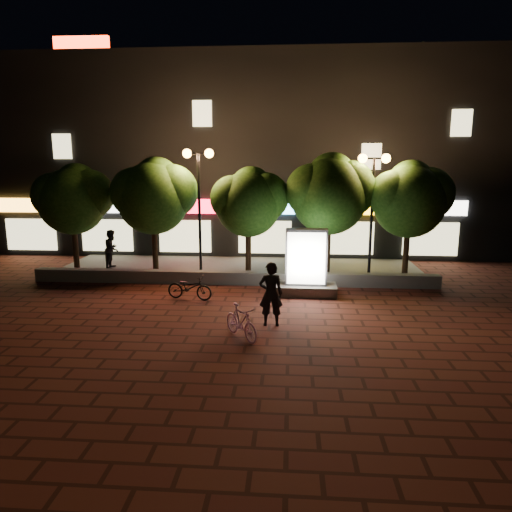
# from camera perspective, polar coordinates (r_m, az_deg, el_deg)

# --- Properties ---
(ground) EXTENTS (80.00, 80.00, 0.00)m
(ground) POSITION_cam_1_polar(r_m,az_deg,el_deg) (14.61, -4.83, -7.46)
(ground) COLOR #4F2218
(ground) RESTS_ON ground
(retaining_wall) EXTENTS (16.00, 0.45, 0.50)m
(retaining_wall) POSITION_cam_1_polar(r_m,az_deg,el_deg) (18.34, -2.89, -2.69)
(retaining_wall) COLOR #63615C
(retaining_wall) RESTS_ON ground
(sidewalk) EXTENTS (16.00, 5.00, 0.08)m
(sidewalk) POSITION_cam_1_polar(r_m,az_deg,el_deg) (20.81, -2.04, -1.58)
(sidewalk) COLOR #63615C
(sidewalk) RESTS_ON ground
(building_block) EXTENTS (28.00, 8.12, 11.30)m
(building_block) POSITION_cam_1_polar(r_m,az_deg,el_deg) (26.74, -0.59, 12.02)
(building_block) COLOR black
(building_block) RESTS_ON ground
(tree_far_left) EXTENTS (3.36, 2.80, 4.63)m
(tree_far_left) POSITION_cam_1_polar(r_m,az_deg,el_deg) (21.25, -21.54, 6.78)
(tree_far_left) COLOR black
(tree_far_left) RESTS_ON sidewalk
(tree_left) EXTENTS (3.60, 3.00, 4.89)m
(tree_left) POSITION_cam_1_polar(r_m,az_deg,el_deg) (19.98, -12.40, 7.50)
(tree_left) COLOR black
(tree_left) RESTS_ON sidewalk
(tree_mid) EXTENTS (3.24, 2.70, 4.50)m
(tree_mid) POSITION_cam_1_polar(r_m,az_deg,el_deg) (19.24, -0.80, 6.94)
(tree_mid) COLOR black
(tree_mid) RESTS_ON sidewalk
(tree_right) EXTENTS (3.72, 3.10, 5.07)m
(tree_right) POSITION_cam_1_polar(r_m,az_deg,el_deg) (19.22, 9.15, 7.84)
(tree_right) COLOR black
(tree_right) RESTS_ON sidewalk
(tree_far_right) EXTENTS (3.48, 2.90, 4.76)m
(tree_far_right) POSITION_cam_1_polar(r_m,az_deg,el_deg) (19.76, 18.48, 6.92)
(tree_far_right) COLOR black
(tree_far_right) RESTS_ON sidewalk
(street_lamp_left) EXTENTS (1.26, 0.36, 5.18)m
(street_lamp_left) POSITION_cam_1_polar(r_m,az_deg,el_deg) (19.23, -7.06, 9.28)
(street_lamp_left) COLOR black
(street_lamp_left) RESTS_ON sidewalk
(street_lamp_right) EXTENTS (1.26, 0.36, 4.98)m
(street_lamp_right) POSITION_cam_1_polar(r_m,az_deg,el_deg) (19.15, 14.21, 8.61)
(street_lamp_right) COLOR black
(street_lamp_right) RESTS_ON sidewalk
(ad_kiosk) EXTENTS (2.25, 1.15, 2.41)m
(ad_kiosk) POSITION_cam_1_polar(r_m,az_deg,el_deg) (16.81, 6.16, -1.52)
(ad_kiosk) COLOR #63615C
(ad_kiosk) RESTS_ON ground
(scooter_pink) EXTENTS (1.30, 1.50, 0.94)m
(scooter_pink) POSITION_cam_1_polar(r_m,az_deg,el_deg) (12.71, -1.86, -8.12)
(scooter_pink) COLOR #F6A6E4
(scooter_pink) RESTS_ON ground
(rider) EXTENTS (0.73, 0.51, 1.92)m
(rider) POSITION_cam_1_polar(r_m,az_deg,el_deg) (13.55, 1.84, -4.70)
(rider) COLOR black
(rider) RESTS_ON ground
(scooter_parked) EXTENTS (1.73, 0.88, 0.87)m
(scooter_parked) POSITION_cam_1_polar(r_m,az_deg,el_deg) (16.41, -8.17, -3.84)
(scooter_parked) COLOR black
(scooter_parked) RESTS_ON ground
(pedestrian) EXTENTS (0.66, 0.84, 1.72)m
(pedestrian) POSITION_cam_1_polar(r_m,az_deg,el_deg) (21.66, -17.29, 0.85)
(pedestrian) COLOR black
(pedestrian) RESTS_ON sidewalk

